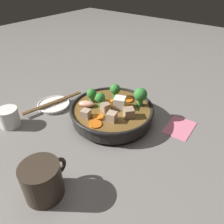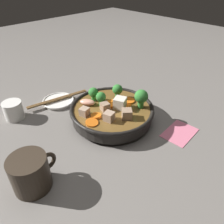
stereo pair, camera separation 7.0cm
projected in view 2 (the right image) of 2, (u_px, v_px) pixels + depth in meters
The scene contains 7 objects.
ground_plane at pixel (112, 120), 0.72m from camera, with size 3.00×3.00×0.00m, color slate.
stirfry_bowl at pixel (112, 111), 0.70m from camera, with size 0.27×0.27×0.11m.
side_saucer at pixel (58, 101), 0.81m from camera, with size 0.11×0.11×0.01m.
tea_cup at pixel (13, 110), 0.72m from camera, with size 0.06×0.06×0.06m.
dark_mug at pixel (31, 173), 0.49m from camera, with size 0.11×0.09×0.09m.
napkin at pixel (180, 133), 0.67m from camera, with size 0.11×0.08×0.00m.
chopsticks_pair at pixel (58, 99), 0.80m from camera, with size 0.23×0.06×0.01m.
Camera 2 is at (-0.41, -0.41, 0.43)m, focal length 35.00 mm.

